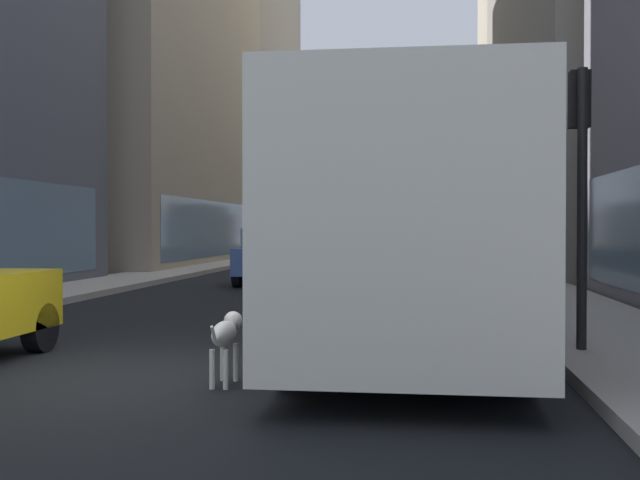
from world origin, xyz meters
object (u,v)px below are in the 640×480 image
transit_bus (410,218)px  car_blue_hatchback (277,256)px  dalmatian_dog (226,334)px  traffic_light_near (581,161)px  box_truck (352,228)px  car_white_van (358,256)px

transit_bus → car_blue_hatchback: (-4.00, 10.10, -0.96)m
transit_bus → dalmatian_dog: transit_bus is taller
car_blue_hatchback → traffic_light_near: 13.82m
car_blue_hatchback → box_truck: bearing=90.0°
transit_bus → car_blue_hatchback: bearing=111.6°
transit_bus → traffic_light_near: traffic_light_near is taller
car_blue_hatchback → traffic_light_near: (6.10, -12.30, 1.62)m
box_truck → traffic_light_near: size_ratio=2.21×
box_truck → car_white_van: bearing=-84.6°
box_truck → traffic_light_near: (6.10, -37.15, 0.77)m
box_truck → dalmatian_dog: size_ratio=7.79×
car_white_van → box_truck: (-2.40, 25.25, 0.84)m
traffic_light_near → dalmatian_dog: bearing=-153.9°
transit_bus → box_truck: size_ratio=1.54×
box_truck → dalmatian_dog: box_truck is taller
car_white_van → box_truck: bearing=95.4°
transit_bus → traffic_light_near: size_ratio=3.39×
transit_bus → box_truck: bearing=96.5°
car_blue_hatchback → dalmatian_dog: (2.16, -14.23, -0.31)m
box_truck → dalmatian_dog: (2.16, -39.08, -1.15)m
transit_bus → dalmatian_dog: bearing=-114.0°
traffic_light_near → car_blue_hatchback: bearing=116.4°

